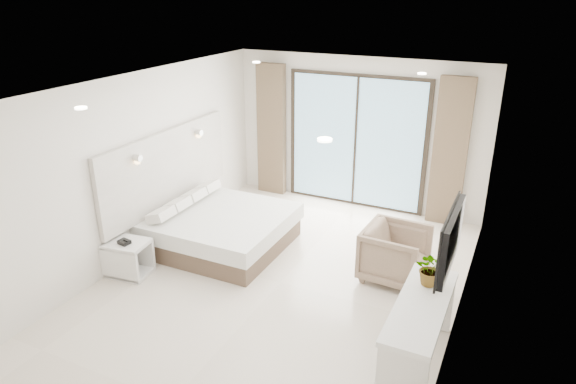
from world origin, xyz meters
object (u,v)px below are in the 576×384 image
bed (221,229)px  console_desk (420,320)px  armchair (395,251)px  nightstand (129,258)px

bed → console_desk: (3.37, -1.41, 0.27)m
bed → armchair: size_ratio=2.33×
bed → nightstand: bearing=-118.2°
bed → nightstand: 1.47m
console_desk → nightstand: bearing=178.4°
bed → armchair: 2.71m
nightstand → console_desk: (4.06, -0.11, 0.31)m
armchair → console_desk: bearing=-154.1°
bed → nightstand: (-0.69, -1.29, -0.03)m
nightstand → armchair: armchair is taller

